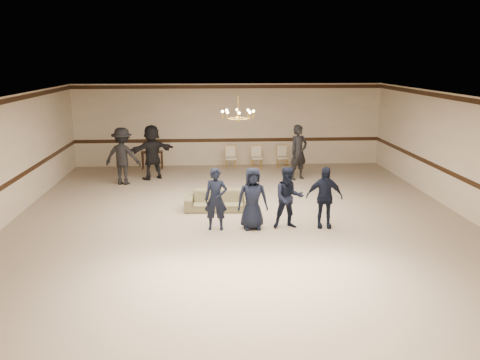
% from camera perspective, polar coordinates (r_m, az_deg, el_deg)
% --- Properties ---
extents(room, '(12.01, 14.01, 3.21)m').
position_cam_1_polar(room, '(12.80, 0.05, 2.26)').
color(room, '#B6A58C').
rests_on(room, ground).
extents(chair_rail, '(12.00, 0.02, 0.14)m').
position_cam_1_polar(chair_rail, '(19.77, -1.29, 4.57)').
color(chair_rail, '#371E10').
rests_on(chair_rail, wall_back).
extents(crown_molding, '(12.00, 0.02, 0.14)m').
position_cam_1_polar(crown_molding, '(19.55, -1.33, 10.60)').
color(crown_molding, '#371E10').
rests_on(crown_molding, wall_back).
extents(chandelier, '(0.94, 0.94, 0.89)m').
position_cam_1_polar(chandelier, '(13.60, -0.23, 8.37)').
color(chandelier, gold).
rests_on(chandelier, ceiling).
extents(boy_a, '(0.60, 0.42, 1.56)m').
position_cam_1_polar(boy_a, '(12.28, -2.76, -2.19)').
color(boy_a, black).
rests_on(boy_a, floor).
extents(boy_b, '(0.79, 0.54, 1.56)m').
position_cam_1_polar(boy_b, '(12.33, 1.43, -2.12)').
color(boy_b, black).
rests_on(boy_b, floor).
extents(boy_c, '(0.78, 0.62, 1.56)m').
position_cam_1_polar(boy_c, '(12.44, 5.56, -2.04)').
color(boy_c, black).
rests_on(boy_c, floor).
extents(boy_d, '(0.94, 0.45, 1.56)m').
position_cam_1_polar(boy_d, '(12.61, 9.60, -1.95)').
color(boy_d, black).
rests_on(boy_d, floor).
extents(settee, '(1.90, 0.82, 0.54)m').
position_cam_1_polar(settee, '(13.98, -2.49, -2.37)').
color(settee, '#7B7952').
rests_on(settee, floor).
extents(adult_left, '(1.37, 0.98, 1.92)m').
position_cam_1_polar(adult_left, '(17.16, -13.26, 2.67)').
color(adult_left, black).
rests_on(adult_left, floor).
extents(adult_mid, '(1.82, 1.39, 1.92)m').
position_cam_1_polar(adult_mid, '(17.72, -10.02, 3.16)').
color(adult_mid, black).
rests_on(adult_mid, floor).
extents(adult_right, '(0.83, 0.74, 1.92)m').
position_cam_1_polar(adult_right, '(17.50, 6.70, 3.15)').
color(adult_right, black).
rests_on(adult_right, floor).
extents(banquet_chair_left, '(0.44, 0.44, 0.87)m').
position_cam_1_polar(banquet_chair_left, '(19.14, -1.08, 2.54)').
color(banquet_chair_left, beige).
rests_on(banquet_chair_left, floor).
extents(banquet_chair_mid, '(0.43, 0.43, 0.87)m').
position_cam_1_polar(banquet_chair_mid, '(19.21, 1.90, 2.58)').
color(banquet_chair_mid, beige).
rests_on(banquet_chair_mid, floor).
extents(banquet_chair_right, '(0.44, 0.44, 0.87)m').
position_cam_1_polar(banquet_chair_right, '(19.33, 4.86, 2.61)').
color(banquet_chair_right, beige).
rests_on(banquet_chair_right, floor).
extents(console_table, '(0.84, 0.40, 0.69)m').
position_cam_1_polar(console_table, '(19.45, -9.98, 2.25)').
color(console_table, black).
rests_on(console_table, floor).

